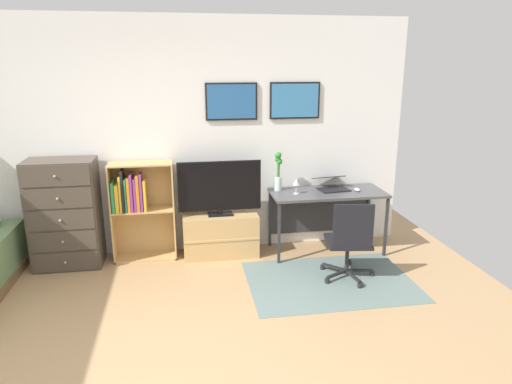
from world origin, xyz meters
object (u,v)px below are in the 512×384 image
object	(u,v)px
tv_stand	(221,234)
office_chair	(350,239)
computer_mouse	(357,190)
wine_glass	(296,182)
television	(220,188)
bamboo_vase	(278,170)
dresser	(65,214)
bookshelf	(137,203)
laptop	(331,184)
desk	(325,201)

from	to	relation	value
tv_stand	office_chair	size ratio (longest dim) A/B	1.00
office_chair	computer_mouse	distance (m)	0.89
tv_stand	wine_glass	xyz separation A→B (m)	(0.87, -0.13, 0.62)
television	computer_mouse	size ratio (longest dim) A/B	9.08
tv_stand	bamboo_vase	size ratio (longest dim) A/B	1.88
dresser	bookshelf	size ratio (longest dim) A/B	1.07
dresser	laptop	xyz separation A→B (m)	(3.03, 0.04, 0.20)
dresser	computer_mouse	xyz separation A→B (m)	(3.29, -0.11, 0.16)
laptop	bamboo_vase	world-z (taller)	bamboo_vase
office_chair	wine_glass	size ratio (longest dim) A/B	4.78
office_chair	laptop	size ratio (longest dim) A/B	2.05
desk	computer_mouse	distance (m)	0.39
office_chair	computer_mouse	xyz separation A→B (m)	(0.36, 0.76, 0.30)
office_chair	laptop	bearing A→B (deg)	93.29
bookshelf	bamboo_vase	distance (m)	1.65
dresser	tv_stand	world-z (taller)	dresser
computer_mouse	wine_glass	world-z (taller)	wine_glass
dresser	television	size ratio (longest dim) A/B	1.27
tv_stand	office_chair	world-z (taller)	office_chair
dresser	office_chair	distance (m)	3.07
television	computer_mouse	distance (m)	1.61
television	computer_mouse	bearing A→B (deg)	-3.69
dresser	office_chair	xyz separation A→B (m)	(2.94, -0.87, -0.14)
desk	laptop	xyz separation A→B (m)	(0.08, 0.04, 0.20)
dresser	television	distance (m)	1.71
bamboo_vase	dresser	bearing A→B (deg)	-178.20
computer_mouse	bamboo_vase	bearing A→B (deg)	168.43
laptop	bamboo_vase	xyz separation A→B (m)	(-0.64, 0.04, 0.18)
tv_stand	laptop	world-z (taller)	laptop
dresser	office_chair	bearing A→B (deg)	-16.54
desk	computer_mouse	size ratio (longest dim) A/B	12.74
desk	tv_stand	bearing A→B (deg)	179.32
computer_mouse	bamboo_vase	world-z (taller)	bamboo_vase
tv_stand	desk	world-z (taller)	desk
bamboo_vase	computer_mouse	bearing A→B (deg)	-11.57
television	desk	world-z (taller)	television
tv_stand	dresser	bearing A→B (deg)	-179.49
dresser	computer_mouse	size ratio (longest dim) A/B	11.55
television	bamboo_vase	size ratio (longest dim) A/B	2.06
tv_stand	laptop	xyz separation A→B (m)	(1.33, 0.02, 0.55)
computer_mouse	bamboo_vase	size ratio (longest dim) A/B	0.23
television	computer_mouse	xyz separation A→B (m)	(1.60, -0.10, -0.06)
wine_glass	laptop	bearing A→B (deg)	17.63
office_chair	bamboo_vase	xyz separation A→B (m)	(-0.55, 0.95, 0.52)
laptop	computer_mouse	size ratio (longest dim) A/B	4.04
tv_stand	desk	xyz separation A→B (m)	(1.25, -0.01, 0.36)
television	laptop	size ratio (longest dim) A/B	2.25
television	office_chair	xyz separation A→B (m)	(1.25, -0.87, -0.36)
television	bamboo_vase	world-z (taller)	bamboo_vase
laptop	computer_mouse	distance (m)	0.31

